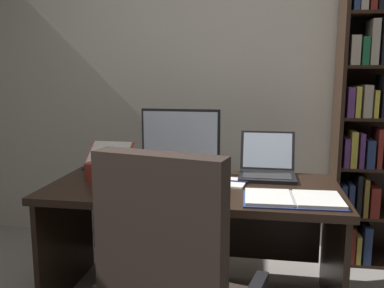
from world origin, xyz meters
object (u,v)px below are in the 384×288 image
at_px(monitor, 181,141).
at_px(keyboard, 166,190).
at_px(computer_mouse, 112,186).
at_px(pen, 236,181).
at_px(notepad, 233,183).
at_px(bookshelf, 383,121).
at_px(reading_stand_with_book, 108,156).
at_px(open_binder, 293,199).
at_px(coffee_mug, 92,172).
at_px(laptop, 267,168).
at_px(desk, 195,213).

distance_m(monitor, keyboard, 0.47).
xyz_separation_m(computer_mouse, pen, (0.66, 0.24, -0.01)).
bearing_deg(pen, notepad, 180.00).
bearing_deg(notepad, bookshelf, 35.18).
relative_size(computer_mouse, pen, 0.74).
relative_size(reading_stand_with_book, open_binder, 0.58).
bearing_deg(open_binder, coffee_mug, 167.13).
relative_size(laptop, notepad, 1.63).
distance_m(monitor, laptop, 0.56).
distance_m(pen, coffee_mug, 0.85).
bearing_deg(open_binder, pen, 133.96).
relative_size(laptop, pen, 2.44).
height_order(bookshelf, notepad, bookshelf).
relative_size(reading_stand_with_book, notepad, 1.37).
xyz_separation_m(monitor, laptop, (0.54, 0.01, -0.15)).
distance_m(desk, keyboard, 0.33).
bearing_deg(bookshelf, keyboard, -144.90).
height_order(desk, laptop, laptop).
bearing_deg(laptop, monitor, -178.76).
height_order(reading_stand_with_book, open_binder, reading_stand_with_book).
bearing_deg(bookshelf, monitor, -159.16).
distance_m(keyboard, computer_mouse, 0.30).
xyz_separation_m(desk, keyboard, (-0.12, -0.24, 0.20)).
bearing_deg(computer_mouse, reading_stand_with_book, 112.41).
xyz_separation_m(monitor, open_binder, (0.66, -0.47, -0.20)).
distance_m(desk, computer_mouse, 0.53).
height_order(laptop, computer_mouse, laptop).
height_order(desk, reading_stand_with_book, reading_stand_with_book).
bearing_deg(keyboard, reading_stand_with_book, 136.12).
distance_m(desk, reading_stand_with_book, 0.72).
xyz_separation_m(laptop, coffee_mug, (-1.02, -0.27, -0.00)).
bearing_deg(reading_stand_with_book, bookshelf, 13.78).
height_order(desk, computer_mouse, computer_mouse).
height_order(laptop, notepad, laptop).
relative_size(desk, laptop, 4.80).
height_order(computer_mouse, notepad, computer_mouse).
height_order(open_binder, notepad, open_binder).
bearing_deg(reading_stand_with_book, laptop, -2.43).
height_order(bookshelf, reading_stand_with_book, bookshelf).
xyz_separation_m(bookshelf, coffee_mug, (-1.79, -0.76, -0.25)).
height_order(desk, open_binder, open_binder).
xyz_separation_m(computer_mouse, reading_stand_with_book, (-0.20, 0.48, 0.06)).
relative_size(bookshelf, pen, 14.78).
height_order(keyboard, coffee_mug, coffee_mug).
bearing_deg(desk, keyboard, -117.42).
distance_m(desk, monitor, 0.46).
distance_m(keyboard, reading_stand_with_book, 0.69).
bearing_deg(reading_stand_with_book, open_binder, -24.52).
bearing_deg(reading_stand_with_book, pen, -15.65).
distance_m(monitor, coffee_mug, 0.57).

